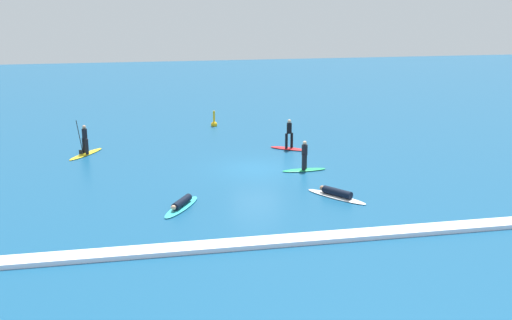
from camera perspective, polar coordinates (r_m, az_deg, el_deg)
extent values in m
plane|color=navy|center=(33.79, 0.00, -0.82)|extent=(120.00, 120.00, 0.00)
ellipsoid|color=yellow|center=(38.20, -15.22, 0.53)|extent=(2.12, 3.00, 0.07)
cylinder|color=black|center=(38.27, -15.39, 1.30)|extent=(0.27, 0.27, 0.90)
cylinder|color=black|center=(37.91, -15.14, 1.19)|extent=(0.27, 0.27, 0.90)
cylinder|color=black|center=(37.93, -15.34, 2.33)|extent=(0.41, 0.41, 0.58)
sphere|color=tan|center=(37.85, -15.38, 2.92)|extent=(0.29, 0.29, 0.21)
cylinder|color=black|center=(38.00, -15.76, 2.02)|extent=(0.34, 0.23, 1.97)
cube|color=black|center=(38.20, -15.66, 0.65)|extent=(0.20, 0.15, 0.32)
ellipsoid|color=white|center=(29.27, 7.32, -3.32)|extent=(2.38, 3.07, 0.08)
cylinder|color=black|center=(29.18, 7.41, -2.94)|extent=(1.15, 1.46, 0.36)
sphere|color=#A37556|center=(29.68, 6.05, -2.55)|extent=(0.34, 0.34, 0.25)
ellipsoid|color=red|center=(38.19, 3.02, 1.05)|extent=(2.33, 1.95, 0.10)
cylinder|color=black|center=(38.20, 3.27, 1.82)|extent=(0.23, 0.23, 0.91)
cylinder|color=black|center=(37.96, 2.79, 1.74)|extent=(0.23, 0.23, 0.91)
cylinder|color=black|center=(37.92, 3.04, 2.92)|extent=(0.42, 0.42, 0.63)
sphere|color=beige|center=(37.83, 3.05, 3.55)|extent=(0.31, 0.31, 0.22)
ellipsoid|color=#23B266|center=(33.55, 4.41, -0.90)|extent=(2.43, 0.68, 0.09)
cylinder|color=black|center=(33.59, 4.49, -0.12)|extent=(0.21, 0.21, 0.78)
cylinder|color=black|center=(33.28, 4.36, -0.25)|extent=(0.21, 0.21, 0.78)
cylinder|color=black|center=(33.27, 4.45, 0.93)|extent=(0.33, 0.33, 0.56)
sphere|color=beige|center=(33.18, 4.46, 1.57)|extent=(0.22, 0.22, 0.21)
ellipsoid|color=#33C6CC|center=(27.81, -6.80, -4.26)|extent=(2.11, 3.04, 0.09)
cylinder|color=black|center=(27.79, -6.77, -3.81)|extent=(1.03, 1.46, 0.33)
sphere|color=tan|center=(27.05, -7.53, -4.31)|extent=(0.30, 0.30, 0.22)
sphere|color=yellow|center=(45.16, -3.83, 3.23)|extent=(0.45, 0.45, 0.45)
cylinder|color=yellow|center=(45.07, -3.84, 3.78)|extent=(0.14, 0.14, 1.11)
cube|color=white|center=(24.10, 5.09, -7.12)|extent=(23.74, 0.90, 0.18)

